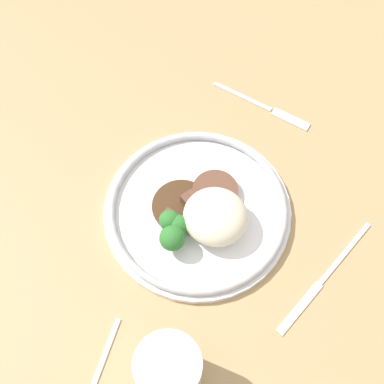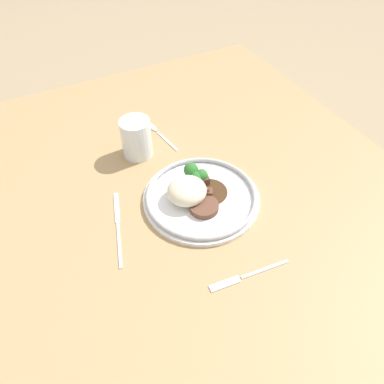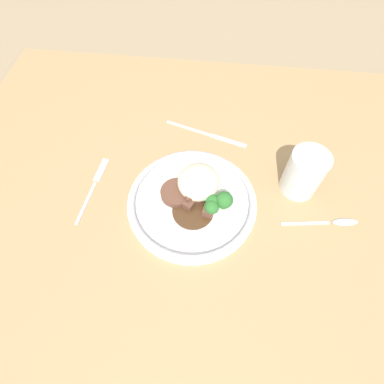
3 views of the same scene
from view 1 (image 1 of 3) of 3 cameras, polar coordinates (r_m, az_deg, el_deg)
ground_plane at (r=0.85m, az=-1.52°, el=-5.04°), size 8.00×8.00×0.00m
dining_table at (r=0.83m, az=-1.55°, el=-4.54°), size 1.30×1.07×0.04m
plate at (r=0.81m, az=0.85°, el=-2.08°), size 0.29×0.29×0.07m
juice_glass at (r=0.71m, az=-2.44°, el=-18.74°), size 0.08×0.08×0.11m
fork at (r=0.94m, az=8.32°, el=8.70°), size 0.03×0.18×0.00m
knife at (r=0.81m, az=13.74°, el=-9.14°), size 0.22×0.07×0.00m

